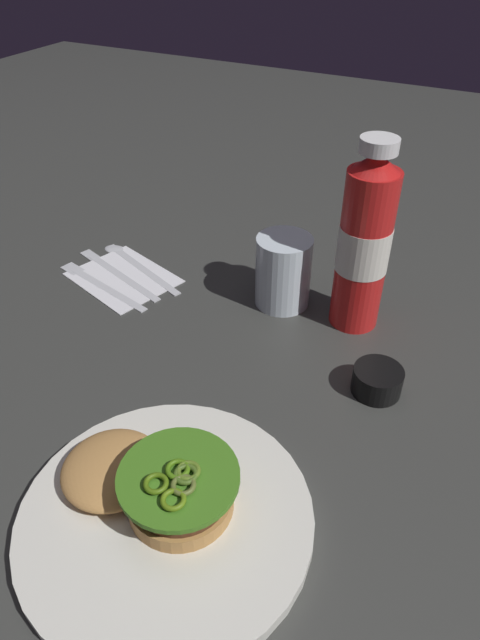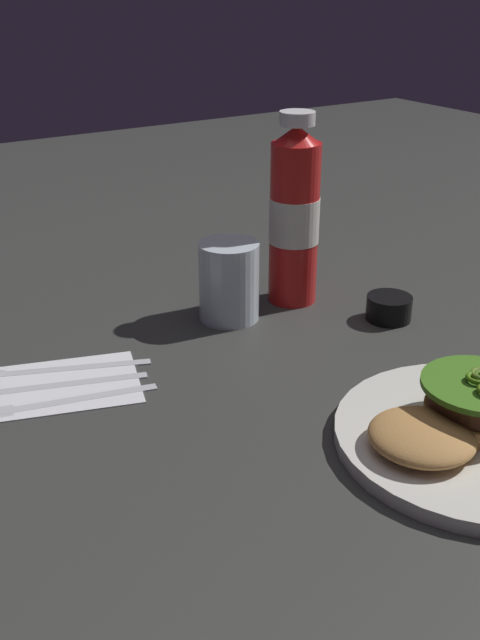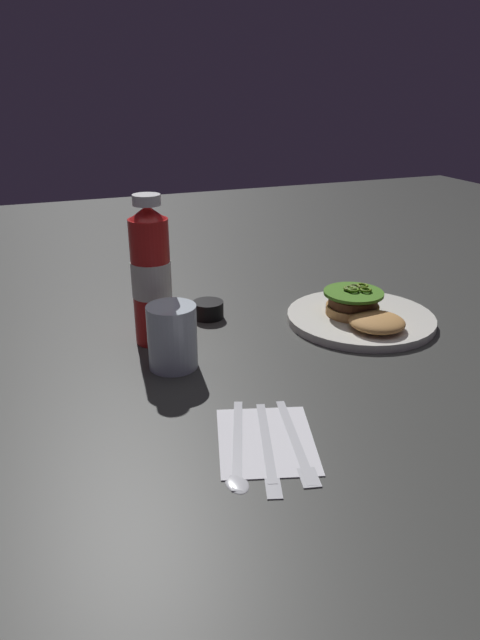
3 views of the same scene
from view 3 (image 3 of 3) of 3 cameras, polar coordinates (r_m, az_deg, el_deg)
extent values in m
plane|color=#353633|center=(1.00, 7.19, -2.72)|extent=(3.00, 3.00, 0.00)
cylinder|color=silver|center=(1.12, 11.90, 0.19)|extent=(0.28, 0.28, 0.02)
cylinder|color=#BD8647|center=(1.11, 11.12, 1.03)|extent=(0.10, 0.10, 0.02)
cylinder|color=#512D19|center=(1.11, 11.18, 1.84)|extent=(0.09, 0.09, 0.02)
cylinder|color=red|center=(1.10, 11.23, 2.37)|extent=(0.09, 0.09, 0.01)
cylinder|color=#3E761C|center=(1.10, 11.25, 2.67)|extent=(0.11, 0.11, 0.01)
torus|color=#557814|center=(1.12, 12.10, 3.36)|extent=(0.02, 0.02, 0.01)
torus|color=#45641F|center=(1.11, 11.02, 3.13)|extent=(0.02, 0.02, 0.01)
torus|color=#486D11|center=(1.10, 12.42, 2.95)|extent=(0.02, 0.02, 0.01)
torus|color=#566528|center=(1.12, 11.39, 3.26)|extent=(0.02, 0.02, 0.01)
torus|color=#577621|center=(1.10, 10.84, 3.11)|extent=(0.02, 0.02, 0.01)
torus|color=#467813|center=(1.10, 11.22, 2.97)|extent=(0.02, 0.02, 0.01)
ellipsoid|color=#BD8647|center=(1.05, 13.60, -0.27)|extent=(0.10, 0.10, 0.03)
cylinder|color=red|center=(0.99, -8.79, 3.72)|extent=(0.07, 0.07, 0.22)
cone|color=red|center=(0.96, -9.23, 10.57)|extent=(0.06, 0.06, 0.02)
cylinder|color=white|center=(0.96, -9.30, 11.74)|extent=(0.05, 0.05, 0.02)
cylinder|color=white|center=(0.99, -8.81, 4.08)|extent=(0.07, 0.07, 0.06)
cylinder|color=silver|center=(0.92, -6.75, -1.66)|extent=(0.08, 0.08, 0.10)
cylinder|color=black|center=(1.12, -3.19, 1.04)|extent=(0.06, 0.06, 0.03)
cube|color=white|center=(0.75, 2.61, -11.83)|extent=(0.18, 0.16, 0.00)
cube|color=silver|center=(0.75, -0.24, -11.75)|extent=(0.18, 0.08, 0.00)
ellipsoid|color=silver|center=(0.68, -0.31, -15.65)|extent=(0.04, 0.03, 0.00)
cube|color=silver|center=(0.75, 2.61, -11.63)|extent=(0.17, 0.07, 0.00)
cube|color=silver|center=(0.69, 3.18, -15.01)|extent=(0.08, 0.04, 0.00)
cube|color=silver|center=(0.76, 5.44, -11.48)|extent=(0.18, 0.06, 0.00)
cube|color=silver|center=(0.69, 6.92, -15.08)|extent=(0.04, 0.03, 0.00)
camera|label=1|loc=(1.34, 18.07, 23.93)|focal=31.32mm
camera|label=2|loc=(1.04, 52.48, 14.20)|focal=42.63mm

